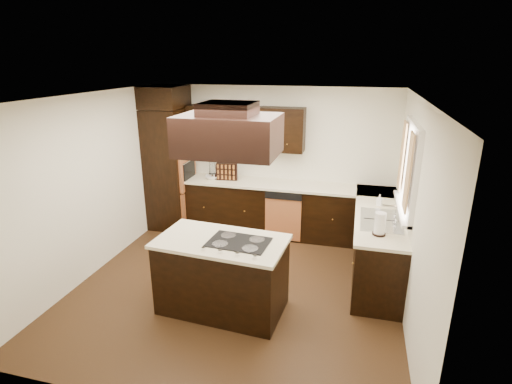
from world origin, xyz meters
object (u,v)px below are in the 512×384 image
at_px(oven_column, 169,169).
at_px(range_hood, 229,135).
at_px(spice_rack, 227,172).
at_px(island, 222,276).

bearing_deg(oven_column, range_hood, -50.26).
xyz_separation_m(oven_column, range_hood, (1.88, -2.25, 1.10)).
bearing_deg(spice_rack, range_hood, -79.33).
distance_m(oven_column, spice_rack, 1.05).
relative_size(island, spice_rack, 4.04).
distance_m(oven_column, range_hood, 3.13).
bearing_deg(island, spice_rack, 110.99).
height_order(oven_column, spice_rack, oven_column).
bearing_deg(range_hood, spice_rack, 109.50).
relative_size(oven_column, island, 1.46).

